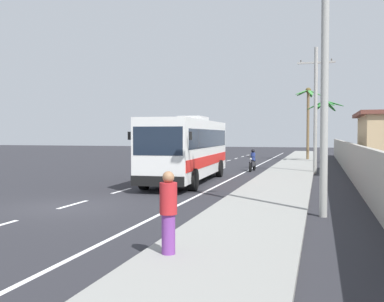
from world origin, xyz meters
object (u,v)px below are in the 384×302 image
Objects in this scene: pedestrian_near_kerb at (168,211)px; palm_nearest at (308,109)px; motorcycle_beside_bus at (253,162)px; utility_pole_nearest at (323,43)px; palm_second at (325,116)px; coach_bus_foreground at (188,147)px; utility_pole_mid at (316,107)px.

palm_nearest reaches higher than pedestrian_near_kerb.
motorcycle_beside_bus is 22.85m from pedestrian_near_kerb.
motorcycle_beside_bus is at bearing -103.50° from palm_nearest.
palm_nearest is (-1.21, 31.17, -0.29)m from utility_pole_nearest.
pedestrian_near_kerb is 33.96m from palm_second.
coach_bus_foreground is 23.39m from palm_nearest.
utility_pole_mid reaches higher than motorcycle_beside_bus.
utility_pole_mid is 15.25m from palm_nearest.
utility_pole_nearest is at bearing -90.76° from palm_second.
coach_bus_foreground is 5.60× the size of motorcycle_beside_bus.
palm_second is (1.57, -3.44, -0.90)m from palm_nearest.
coach_bus_foreground reaches higher than motorcycle_beside_bus.
coach_bus_foreground is 11.75m from utility_pole_nearest.
palm_second reaches higher than motorcycle_beside_bus.
pedestrian_near_kerb is 37.35m from palm_nearest.
palm_second is (0.37, 27.73, -1.19)m from utility_pole_nearest.
utility_pole_nearest is 1.41× the size of palm_nearest.
utility_pole_nearest is (7.00, -8.75, 3.56)m from coach_bus_foreground.
palm_second is at bearing 86.56° from utility_pole_mid.
palm_nearest is at bearing -163.51° from pedestrian_near_kerb.
utility_pole_mid is 1.41× the size of palm_second.
utility_pole_nearest is at bearing -51.32° from coach_bus_foreground.
motorcycle_beside_bus is at bearing -156.65° from pedestrian_near_kerb.
utility_pole_nearest reaches higher than motorcycle_beside_bus.
utility_pole_nearest reaches higher than pedestrian_near_kerb.
utility_pole_mid is at bearing 47.29° from coach_bus_foreground.
utility_pole_mid reaches higher than coach_bus_foreground.
motorcycle_beside_bus is at bearing 73.80° from coach_bus_foreground.
palm_second is at bearing 89.24° from utility_pole_nearest.
coach_bus_foreground is 8.56m from motorcycle_beside_bus.
pedestrian_near_kerb is at bearing -117.08° from utility_pole_nearest.
pedestrian_near_kerb is 0.20× the size of utility_pole_mid.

